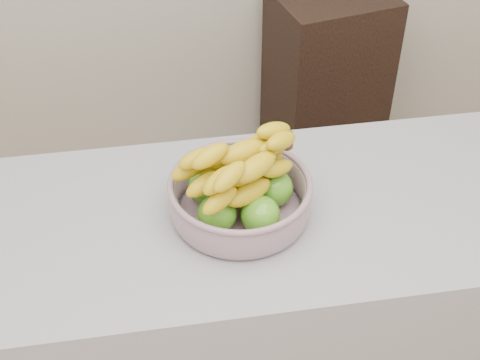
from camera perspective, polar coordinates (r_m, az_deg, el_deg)
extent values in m
cube|color=#A4A4AC|center=(1.89, 0.47, -12.79)|extent=(2.00, 0.60, 0.90)
cube|color=black|center=(2.94, 7.33, 8.11)|extent=(0.52, 0.45, 0.82)
cylinder|color=#9CACBC|center=(1.54, 0.00, -2.65)|extent=(0.28, 0.28, 0.01)
torus|color=#9CACBC|center=(1.49, 0.00, -0.33)|extent=(0.33, 0.33, 0.02)
sphere|color=#319219|center=(1.46, 1.76, -3.01)|extent=(0.09, 0.09, 0.09)
sphere|color=#319219|center=(1.53, 2.93, -0.71)|extent=(0.09, 0.09, 0.09)
sphere|color=#319219|center=(1.57, 0.13, 0.71)|extent=(0.09, 0.09, 0.09)
sphere|color=#319219|center=(1.53, -2.84, -0.54)|extent=(0.09, 0.09, 0.09)
sphere|color=#319219|center=(1.47, -1.98, -2.90)|extent=(0.09, 0.09, 0.09)
ellipsoid|color=yellow|center=(1.44, 0.78, -1.05)|extent=(0.20, 0.15, 0.05)
ellipsoid|color=yellow|center=(1.47, -0.35, 0.06)|extent=(0.21, 0.13, 0.05)
ellipsoid|color=yellow|center=(1.51, -1.43, 1.12)|extent=(0.21, 0.11, 0.05)
ellipsoid|color=yellow|center=(1.44, 0.62, 0.73)|extent=(0.20, 0.16, 0.05)
ellipsoid|color=yellow|center=(1.47, -0.60, 1.89)|extent=(0.21, 0.09, 0.05)
ellipsoid|color=yellow|center=(1.44, 0.22, 2.41)|extent=(0.21, 0.13, 0.05)
ellipsoid|color=yellow|center=(1.40, 1.37, 1.11)|extent=(0.19, 0.16, 0.05)
cylinder|color=#472C16|center=(1.50, 3.96, 3.41)|extent=(0.03, 0.03, 0.04)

